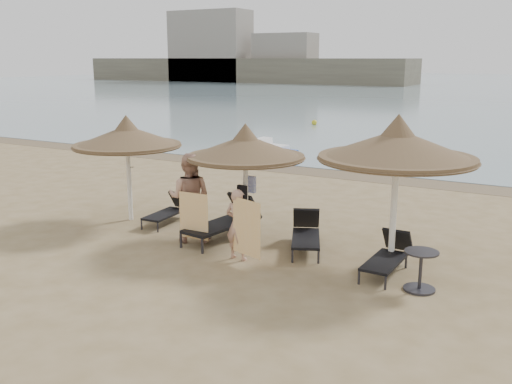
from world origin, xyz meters
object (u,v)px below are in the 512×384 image
lounger_near_right (306,233)px  lounger_far_left (169,210)px  side_table (420,272)px  lounger_near_left (226,220)px  palapa_left (127,137)px  pedal_boat (269,153)px  palapa_right (397,146)px  palapa_center (246,148)px  person_left (189,191)px  lounger_far_right (388,255)px  person_right (238,219)px

lounger_near_right → lounger_far_left: bearing=153.7°
side_table → lounger_near_left: bearing=168.8°
palapa_left → pedal_boat: bearing=95.0°
lounger_far_left → lounger_near_left: 1.99m
lounger_far_left → side_table: (6.64, -1.33, 0.03)m
palapa_right → palapa_center: bearing=178.3°
person_left → palapa_left: bearing=-34.5°
palapa_left → palapa_right: size_ratio=0.89×
person_left → lounger_near_right: bearing=179.3°
palapa_center → pedal_boat: 10.26m
lounger_far_left → pedal_boat: size_ratio=0.76×
side_table → lounger_near_right: bearing=157.3°
palapa_left → pedal_boat: palapa_left is taller
person_left → pedal_boat: (-3.17, 9.94, -0.84)m
lounger_near_left → lounger_far_right: (3.94, -0.29, -0.09)m
person_right → lounger_near_left: bearing=-48.0°
side_table → person_right: (-3.70, -0.18, 0.52)m
lounger_near_left → pedal_boat: 10.09m
palapa_center → side_table: size_ratio=3.65×
side_table → pedal_boat: size_ratio=0.35×
palapa_left → person_right: palapa_left is taller
side_table → pedal_boat: pedal_boat is taller
palapa_center → person_right: palapa_center is taller
palapa_right → palapa_left: bearing=179.7°
palapa_right → side_table: palapa_right is taller
pedal_boat → palapa_left: bearing=-78.4°
palapa_left → side_table: palapa_left is taller
side_table → person_right: 3.75m
lounger_far_left → pedal_boat: pedal_boat is taller
side_table → person_left: bearing=176.2°
side_table → lounger_far_right: bearing=140.3°
palapa_center → palapa_right: bearing=-1.7°
lounger_near_left → lounger_near_right: 1.95m
palapa_center → palapa_right: 3.46m
person_right → side_table: bearing=-177.0°
lounger_far_right → side_table: size_ratio=2.30×
lounger_near_right → person_left: person_left is taller
palapa_left → side_table: size_ratio=3.70×
palapa_center → person_right: 1.89m
lounger_far_right → pedal_boat: (-7.70, 9.66, 0.01)m
palapa_center → person_right: bearing=-66.7°
palapa_right → person_right: bearing=-157.7°
palapa_center → lounger_far_right: size_ratio=1.59×
lounger_near_left → person_right: size_ratio=1.27×
lounger_far_right → lounger_far_left: bearing=175.2°
palapa_center → lounger_near_left: (-0.44, -0.17, -1.71)m
palapa_center → pedal_boat: (-4.21, 9.19, -1.79)m
lounger_far_left → palapa_left: bearing=-167.0°
palapa_center → lounger_far_left: bearing=174.5°
lounger_far_left → pedal_boat: bearing=98.1°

